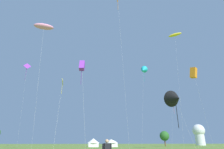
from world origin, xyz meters
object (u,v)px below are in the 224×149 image
object	(u,v)px
kite_orange_box	(193,73)
tree_distant_left	(164,136)
kite_cyan_delta	(144,70)
kite_purple_box	(82,66)
kite_orange_diamond	(118,0)
kite_pink_box	(172,97)
kite_black_delta	(175,99)
kite_yellow_diamond	(62,84)
kite_purple_diamond	(27,68)
kite_pink_parafoil	(44,27)
festival_tent_right	(93,142)
festival_tent_center	(112,142)
observatory_dome	(199,133)
kite_yellow_parafoil	(175,35)

from	to	relation	value
kite_orange_box	tree_distant_left	bearing A→B (deg)	81.16
kite_cyan_delta	kite_purple_box	bearing A→B (deg)	-129.06
kite_cyan_delta	kite_orange_diamond	bearing A→B (deg)	-125.51
kite_purple_box	kite_pink_box	world-z (taller)	kite_pink_box
kite_black_delta	kite_pink_box	xyz separation A→B (m)	(8.67, 17.57, 4.81)
kite_yellow_diamond	kite_purple_diamond	world-z (taller)	kite_purple_diamond
kite_pink_parafoil	kite_cyan_delta	distance (m)	29.71
kite_pink_box	festival_tent_right	distance (m)	31.69
festival_tent_right	kite_orange_box	bearing A→B (deg)	-49.36
kite_pink_parafoil	festival_tent_right	size ratio (longest dim) A/B	5.75
kite_pink_parafoil	festival_tent_center	bearing A→B (deg)	60.02
kite_purple_box	kite_black_delta	size ratio (longest dim) A/B	1.29
kite_purple_diamond	tree_distant_left	world-z (taller)	kite_purple_diamond
kite_purple_box	festival_tent_center	xyz separation A→B (m)	(10.85, 41.34, -11.05)
tree_distant_left	kite_pink_box	bearing A→B (deg)	-107.31
kite_black_delta	festival_tent_right	xyz separation A→B (m)	(-12.10, 38.28, -7.19)
kite_pink_box	tree_distant_left	distance (m)	29.08
kite_orange_box	festival_tent_center	world-z (taller)	kite_orange_box
kite_purple_box	kite_orange_diamond	size ratio (longest dim) A/B	0.38
kite_purple_box	kite_yellow_diamond	size ratio (longest dim) A/B	1.12
observatory_dome	kite_pink_box	bearing A→B (deg)	-128.47
observatory_dome	kite_purple_diamond	bearing A→B (deg)	-161.32
kite_cyan_delta	kite_orange_diamond	world-z (taller)	kite_orange_diamond
kite_yellow_parafoil	tree_distant_left	size ratio (longest dim) A/B	4.89
kite_purple_box	festival_tent_center	size ratio (longest dim) A/B	3.05
kite_purple_diamond	festival_tent_center	bearing A→B (deg)	3.85
kite_pink_parafoil	kite_cyan_delta	size ratio (longest dim) A/B	1.09
kite_pink_box	kite_orange_diamond	world-z (taller)	kite_orange_diamond
kite_pink_box	observatory_dome	world-z (taller)	kite_pink_box
kite_purple_box	kite_orange_diamond	distance (m)	22.93
kite_black_delta	kite_orange_diamond	world-z (taller)	kite_orange_diamond
kite_pink_parafoil	tree_distant_left	world-z (taller)	kite_pink_parafoil
kite_orange_diamond	festival_tent_right	bearing A→B (deg)	94.86
kite_pink_parafoil	kite_yellow_diamond	distance (m)	14.70
kite_orange_box	kite_yellow_diamond	size ratio (longest dim) A/B	1.64
tree_distant_left	kite_purple_box	bearing A→B (deg)	-125.37
kite_cyan_delta	festival_tent_center	size ratio (longest dim) A/B	5.19
kite_yellow_parafoil	kite_orange_diamond	bearing A→B (deg)	-164.27
kite_yellow_diamond	tree_distant_left	size ratio (longest dim) A/B	2.06
kite_orange_box	kite_purple_diamond	bearing A→B (deg)	152.64
kite_cyan_delta	festival_tent_right	distance (m)	31.18
kite_pink_parafoil	kite_pink_box	distance (m)	37.78
kite_orange_box	kite_pink_box	bearing A→B (deg)	113.27
kite_orange_diamond	kite_orange_box	bearing A→B (deg)	17.23
kite_orange_box	observatory_dome	xyz separation A→B (m)	(34.15, 53.75, -12.36)
kite_black_delta	kite_pink_parafoil	bearing A→B (deg)	169.94
kite_purple_diamond	kite_black_delta	bearing A→B (deg)	-43.80
kite_black_delta	kite_pink_box	bearing A→B (deg)	63.75
kite_pink_box	festival_tent_right	world-z (taller)	kite_pink_box
kite_yellow_parafoil	kite_yellow_diamond	size ratio (longest dim) A/B	2.38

